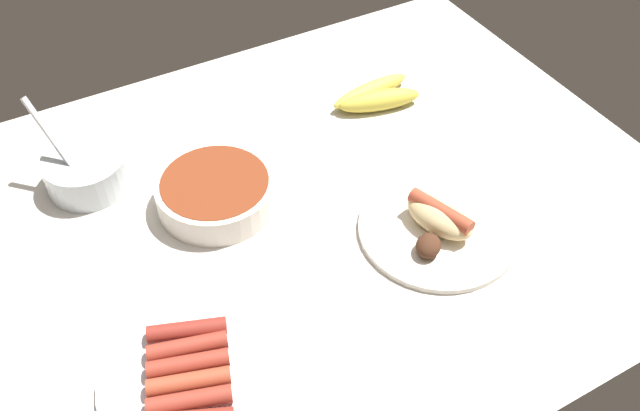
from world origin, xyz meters
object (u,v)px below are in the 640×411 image
plate_hotdog_assembled (438,225)px  bowl_chili (216,191)px  banana_bunch (375,96)px  bowl_coleslaw (86,170)px  plate_sausages (190,377)px

plate_hotdog_assembled → bowl_chili: plate_hotdog_assembled is taller
banana_bunch → bowl_coleslaw: size_ratio=1.08×
plate_sausages → banana_bunch: size_ratio=1.39×
plate_hotdog_assembled → plate_sausages: plate_hotdog_assembled is taller
bowl_chili → bowl_coleslaw: (16.29, -13.95, 0.53)cm
plate_hotdog_assembled → bowl_chili: bearing=-39.2°
plate_hotdog_assembled → bowl_coleslaw: bowl_coleslaw is taller
plate_hotdog_assembled → plate_sausages: size_ratio=1.04×
bowl_coleslaw → plate_sausages: bearing=91.3°
plate_hotdog_assembled → bowl_coleslaw: size_ratio=1.56×
bowl_chili → plate_sausages: (15.33, 27.48, -1.55)cm
bowl_chili → plate_sausages: 31.51cm
plate_hotdog_assembled → banana_bunch: plate_hotdog_assembled is taller
banana_bunch → bowl_coleslaw: 51.79cm
plate_sausages → banana_bunch: banana_bunch is taller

